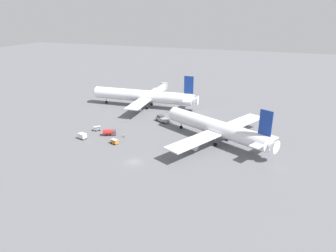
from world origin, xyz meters
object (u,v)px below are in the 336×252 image
Objects in this scene: airliner_at_gate_left at (143,96)px; ground_crew_wing_walker_right at (124,135)px; gse_baggage_cart_near_cluster at (97,129)px; airliner_being_pushed at (216,128)px; jet_bridge at (160,89)px; gse_baggage_cart_trailing at (114,142)px; gse_fuel_bowser_stubby at (110,132)px; pushback_tug at (162,119)px; gse_container_dolly_flat at (82,136)px.

airliner_at_gate_left is 39.92m from ground_crew_wing_walker_right.
ground_crew_wing_walker_right is at bearing -11.55° from gse_baggage_cart_near_cluster.
airliner_being_pushed is (42.47, -30.33, -0.23)m from airliner_at_gate_left.
gse_baggage_cart_trailing is at bearing -82.98° from jet_bridge.
airliner_being_pushed is 34.59m from ground_crew_wing_walker_right.
ground_crew_wing_walker_right is (6.03, -0.01, -0.43)m from gse_fuel_bowser_stubby.
gse_baggage_cart_near_cluster is at bearing 168.45° from ground_crew_wing_walker_right.
gse_fuel_bowser_stubby is at bearing -20.41° from gse_baggage_cart_near_cluster.
airliner_being_pushed is 2.23× the size of jet_bridge.
airliner_at_gate_left is at bearing 83.41° from gse_baggage_cart_near_cluster.
ground_crew_wing_walker_right is (-33.30, -8.24, -4.43)m from airliner_being_pushed.
pushback_tug is 2.49× the size of gse_container_dolly_flat.
gse_fuel_bowser_stubby is 0.25× the size of jet_bridge.
ground_crew_wing_walker_right is (14.01, 6.46, -0.27)m from gse_container_dolly_flat.
pushback_tug is at bearing 42.10° from gse_baggage_cart_near_cluster.
gse_container_dolly_flat is at bearing -140.93° from gse_fuel_bowser_stubby.
jet_bridge is (-8.52, 59.70, 3.45)m from ground_crew_wing_walker_right.
gse_fuel_bowser_stubby reaches higher than ground_crew_wing_walker_right.
gse_container_dolly_flat reaches higher than ground_crew_wing_walker_right.
gse_baggage_cart_trailing is 13.65m from gse_container_dolly_flat.
jet_bridge is (-2.48, 59.69, 3.02)m from gse_fuel_bowser_stubby.
gse_fuel_bowser_stubby is at bearing 130.94° from gse_baggage_cart_trailing.
airliner_being_pushed is 37.03m from gse_baggage_cart_trailing.
ground_crew_wing_walker_right is at bearing -109.07° from pushback_tug.
ground_crew_wing_walker_right is at bearing 86.77° from gse_baggage_cart_trailing.
jet_bridge reaches higher than pushback_tug.
gse_container_dolly_flat is 66.47m from jet_bridge.
pushback_tug reaches higher than gse_fuel_bowser_stubby.
airliner_at_gate_left is 38.92m from gse_fuel_bowser_stubby.
pushback_tug reaches higher than gse_baggage_cart_trailing.
gse_fuel_bowser_stubby is (7.98, 6.47, 0.16)m from gse_container_dolly_flat.
ground_crew_wing_walker_right is at bearing -81.88° from jet_bridge.
airliner_at_gate_left is at bearing 134.10° from pushback_tug.
airliner_at_gate_left is 52.19m from airliner_being_pushed.
jet_bridge is (4.80, 56.98, 3.49)m from gse_baggage_cart_near_cluster.
gse_container_dolly_flat is at bearing 179.76° from gse_baggage_cart_trailing.
gse_baggage_cart_trailing and gse_baggage_cart_near_cluster have the same top height.
ground_crew_wing_walker_right is at bearing 24.77° from gse_container_dolly_flat.
pushback_tug is 22.71m from ground_crew_wing_walker_right.
gse_container_dolly_flat is at bearing -155.23° from ground_crew_wing_walker_right.
airliner_being_pushed is 66.31m from jet_bridge.
pushback_tug is at bearing 52.50° from gse_container_dolly_flat.
gse_fuel_bowser_stubby is (7.28, -2.71, 0.47)m from gse_baggage_cart_near_cluster.
ground_crew_wing_walker_right is 60.40m from jet_bridge.
airliner_at_gate_left is 21.17m from jet_bridge.
gse_baggage_cart_near_cluster is 13.59m from ground_crew_wing_walker_right.
pushback_tug is 0.43× the size of jet_bridge.
gse_baggage_cart_trailing is (8.80, -45.10, -4.69)m from airliner_at_gate_left.
airliner_being_pushed is 5.17× the size of pushback_tug.
gse_container_dolly_flat is 9.22m from gse_baggage_cart_near_cluster.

